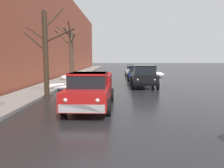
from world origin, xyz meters
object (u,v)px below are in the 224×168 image
suv_black_parked_kerbside_close (144,75)px  sedan_darkblue_parked_kerbside_mid (136,73)px  bare_tree_second_along_sidewalk (46,51)px  bare_tree_mid_block (71,53)px  pickup_truck_red_approaching_near_lane (91,90)px  sedan_silver_parked_far_down_block (132,70)px

suv_black_parked_kerbside_close → sedan_darkblue_parked_kerbside_mid: 6.03m
sedan_darkblue_parked_kerbside_mid → bare_tree_second_along_sidewalk: bearing=-119.4°
bare_tree_mid_block → pickup_truck_red_approaching_near_lane: bare_tree_mid_block is taller
bare_tree_second_along_sidewalk → bare_tree_mid_block: size_ratio=1.01×
pickup_truck_red_approaching_near_lane → suv_black_parked_kerbside_close: 8.57m
bare_tree_second_along_sidewalk → suv_black_parked_kerbside_close: bare_tree_second_along_sidewalk is taller
bare_tree_mid_block → sedan_darkblue_parked_kerbside_mid: size_ratio=1.42×
suv_black_parked_kerbside_close → bare_tree_mid_block: bearing=162.6°
sedan_darkblue_parked_kerbside_mid → sedan_silver_parked_far_down_block: 6.22m
pickup_truck_red_approaching_near_lane → sedan_silver_parked_far_down_block: size_ratio=1.31×
pickup_truck_red_approaching_near_lane → suv_black_parked_kerbside_close: (3.46, 7.83, 0.11)m
pickup_truck_red_approaching_near_lane → bare_tree_mid_block: bearing=107.2°
sedan_silver_parked_far_down_block → bare_tree_second_along_sidewalk: bearing=-109.8°
bare_tree_mid_block → suv_black_parked_kerbside_close: bare_tree_mid_block is taller
bare_tree_second_along_sidewalk → suv_black_parked_kerbside_close: (6.46, 5.12, -1.84)m
sedan_darkblue_parked_kerbside_mid → sedan_silver_parked_far_down_block: size_ratio=0.96×
suv_black_parked_kerbside_close → bare_tree_second_along_sidewalk: bearing=-141.6°
sedan_darkblue_parked_kerbside_mid → pickup_truck_red_approaching_near_lane: bearing=-103.3°
bare_tree_mid_block → sedan_silver_parked_far_down_block: size_ratio=1.35×
suv_black_parked_kerbside_close → sedan_silver_parked_far_down_block: suv_black_parked_kerbside_close is taller
bare_tree_second_along_sidewalk → sedan_silver_parked_far_down_block: (6.25, 17.36, -2.08)m
bare_tree_second_along_sidewalk → pickup_truck_red_approaching_near_lane: (2.99, -2.71, -1.95)m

